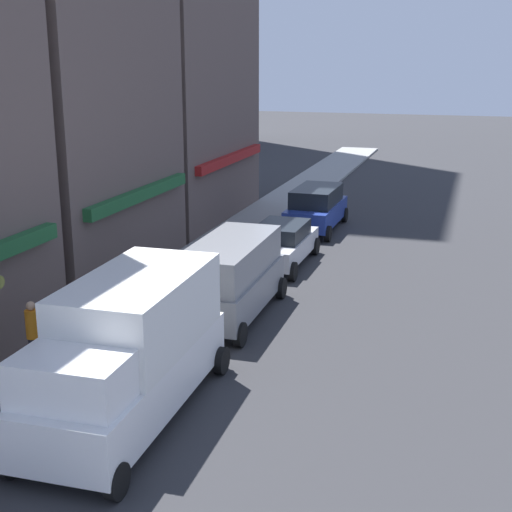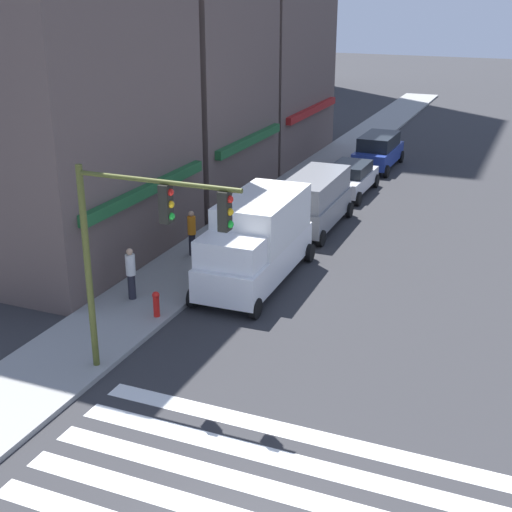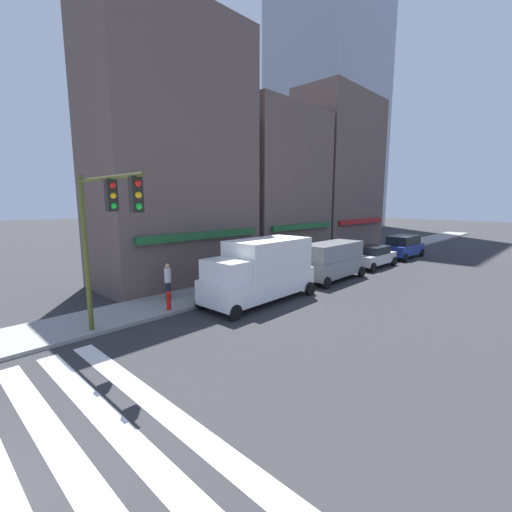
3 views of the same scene
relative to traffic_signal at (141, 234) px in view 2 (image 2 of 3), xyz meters
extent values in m
cube|color=silver|center=(-2.82, -4.72, -4.19)|extent=(0.59, 10.80, 0.01)
cube|color=silver|center=(-1.77, -4.72, -4.19)|extent=(0.59, 10.80, 0.01)
cube|color=silver|center=(-0.71, -4.72, -4.19)|extent=(0.59, 10.80, 0.01)
cube|color=brown|center=(7.16, 6.78, 3.51)|extent=(9.46, 5.00, 15.40)
cube|color=#1E592D|center=(7.16, 4.13, -1.19)|extent=(8.04, 0.30, 0.40)
cube|color=brown|center=(16.57, 6.78, 1.77)|extent=(8.36, 5.00, 11.92)
cube|color=#1E592D|center=(16.57, 4.13, -1.19)|extent=(7.11, 0.30, 0.40)
cube|color=brown|center=(25.95, 6.78, 3.25)|extent=(9.70, 5.00, 14.88)
cube|color=maroon|center=(25.95, 4.13, -1.19)|extent=(8.25, 0.30, 0.40)
cylinder|color=#474C1E|center=(0.00, 1.68, -1.30)|extent=(0.18, 0.18, 5.77)
cylinder|color=#474C1E|center=(0.00, -0.53, 1.39)|extent=(0.12, 4.42, 0.12)
cube|color=black|center=(0.00, -0.75, 0.86)|extent=(0.32, 0.24, 0.95)
sphere|color=red|center=(0.00, -0.88, 1.16)|extent=(0.18, 0.18, 0.18)
sphere|color=#EAAD14|center=(0.00, -0.88, 0.86)|extent=(0.18, 0.18, 0.18)
sphere|color=green|center=(0.00, -0.88, 0.56)|extent=(0.18, 0.18, 0.18)
cube|color=black|center=(0.00, -2.30, 0.86)|extent=(0.32, 0.24, 0.95)
sphere|color=red|center=(0.00, -2.43, 1.16)|extent=(0.18, 0.18, 0.18)
sphere|color=#EAAD14|center=(0.00, -2.43, 0.86)|extent=(0.18, 0.18, 0.18)
sphere|color=green|center=(0.00, -2.43, 0.56)|extent=(0.18, 0.18, 0.18)
cube|color=white|center=(7.34, -0.02, -3.30)|extent=(6.25, 2.35, 1.10)
cube|color=silver|center=(7.96, -0.02, -1.95)|extent=(4.39, 2.31, 1.60)
cube|color=white|center=(5.36, -0.02, -2.30)|extent=(1.79, 2.13, 0.90)
cylinder|color=black|center=(4.65, 1.08, -3.85)|extent=(0.68, 0.22, 0.68)
cylinder|color=black|center=(4.65, -1.12, -3.85)|extent=(0.68, 0.22, 0.68)
cylinder|color=black|center=(10.03, 1.08, -3.85)|extent=(0.68, 0.22, 0.68)
cylinder|color=black|center=(10.03, -1.12, -3.85)|extent=(0.68, 0.22, 0.68)
cube|color=slate|center=(13.87, -0.02, -3.35)|extent=(5.02, 2.06, 1.00)
cube|color=slate|center=(13.87, -0.02, -2.35)|extent=(4.77, 1.90, 1.00)
cylinder|color=black|center=(11.78, 0.98, -3.85)|extent=(0.68, 0.22, 0.68)
cylinder|color=black|center=(11.78, -1.02, -3.85)|extent=(0.68, 0.22, 0.68)
cylinder|color=black|center=(15.96, 0.98, -3.85)|extent=(0.68, 0.22, 0.68)
cylinder|color=black|center=(15.96, -1.02, -3.85)|extent=(0.68, 0.22, 0.68)
cube|color=#B7B7BC|center=(19.65, -0.02, -3.50)|extent=(4.42, 1.84, 0.70)
cube|color=black|center=(19.65, -0.02, -2.87)|extent=(2.43, 1.68, 0.55)
cylinder|color=black|center=(17.85, 0.88, -3.85)|extent=(0.68, 0.22, 0.68)
cylinder|color=black|center=(17.85, -0.92, -3.85)|extent=(0.68, 0.22, 0.68)
cylinder|color=black|center=(21.44, 0.88, -3.85)|extent=(0.68, 0.22, 0.68)
cylinder|color=black|center=(21.44, -0.92, -3.85)|extent=(0.68, 0.22, 0.68)
cube|color=navy|center=(25.55, -0.02, -3.42)|extent=(4.73, 1.96, 0.85)
cube|color=black|center=(25.55, -0.02, -2.62)|extent=(3.31, 1.79, 0.75)
cylinder|color=black|center=(23.61, 0.93, -3.85)|extent=(0.68, 0.22, 0.68)
cylinder|color=black|center=(23.61, -0.97, -3.85)|extent=(0.68, 0.22, 0.68)
cylinder|color=black|center=(27.49, 0.93, -3.85)|extent=(0.68, 0.22, 0.68)
cylinder|color=black|center=(27.49, -0.97, -3.85)|extent=(0.68, 0.22, 0.68)
cylinder|color=#23232D|center=(4.17, 3.12, -3.61)|extent=(0.26, 0.26, 0.85)
cylinder|color=silver|center=(4.17, 3.12, -2.84)|extent=(0.32, 0.32, 0.70)
sphere|color=tan|center=(4.17, 3.12, -2.38)|extent=(0.22, 0.22, 0.22)
cylinder|color=#23232D|center=(8.57, 3.15, -3.61)|extent=(0.26, 0.26, 0.85)
cylinder|color=orange|center=(8.57, 3.15, -2.84)|extent=(0.32, 0.32, 0.70)
sphere|color=tan|center=(8.57, 3.15, -2.38)|extent=(0.22, 0.22, 0.22)
cylinder|color=red|center=(3.29, 1.68, -3.71)|extent=(0.20, 0.20, 0.65)
sphere|color=red|center=(3.29, 1.68, -3.32)|extent=(0.24, 0.24, 0.24)
camera|label=1|loc=(-5.10, -6.71, 3.32)|focal=50.00mm
camera|label=2|loc=(-14.23, -9.01, 5.77)|focal=50.00mm
camera|label=3|loc=(-4.53, -11.13, 0.69)|focal=24.00mm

